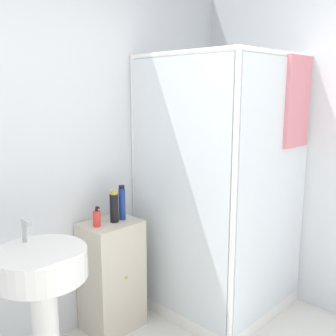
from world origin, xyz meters
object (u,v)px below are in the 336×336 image
object	(u,v)px
sink	(43,288)
soap_dispenser	(97,218)
shampoo_bottle_tall_black	(114,207)
shampoo_bottle_blue	(122,203)

from	to	relation	value
sink	soap_dispenser	bearing A→B (deg)	28.73
shampoo_bottle_tall_black	shampoo_bottle_blue	xyz separation A→B (m)	(0.07, 0.01, 0.01)
soap_dispenser	shampoo_bottle_blue	size ratio (longest dim) A/B	0.56
sink	soap_dispenser	xyz separation A→B (m)	(0.58, 0.32, 0.17)
sink	shampoo_bottle_blue	xyz separation A→B (m)	(0.79, 0.31, 0.24)
soap_dispenser	sink	bearing A→B (deg)	-151.27
shampoo_bottle_tall_black	shampoo_bottle_blue	bearing A→B (deg)	3.99
shampoo_bottle_tall_black	shampoo_bottle_blue	distance (m)	0.08
shampoo_bottle_tall_black	sink	bearing A→B (deg)	-157.09
sink	soap_dispenser	size ratio (longest dim) A/B	7.33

